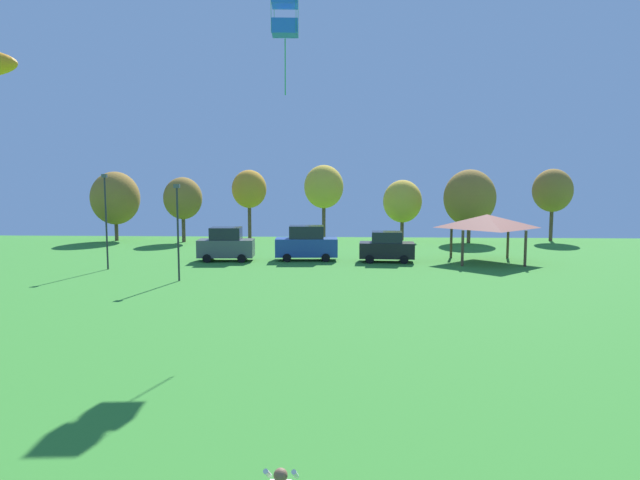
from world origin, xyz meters
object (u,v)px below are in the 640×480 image
parked_car_third_from_left (387,247)px  treeline_tree_1 (183,198)px  parked_car_second_from_left (306,244)px  treeline_tree_5 (470,198)px  treeline_tree_4 (402,201)px  treeline_tree_0 (115,198)px  light_post_0 (106,216)px  park_pavilion (487,221)px  kite_flying_6 (285,14)px  treeline_tree_6 (553,191)px  light_post_1 (178,226)px  treeline_tree_2 (249,189)px  treeline_tree_3 (324,187)px  parked_car_leftmost (226,245)px

parked_car_third_from_left → treeline_tree_1: treeline_tree_1 is taller
parked_car_second_from_left → treeline_tree_5: 20.37m
parked_car_third_from_left → treeline_tree_4: size_ratio=0.68×
treeline_tree_0 → treeline_tree_5: 35.48m
light_post_0 → treeline_tree_4: (22.23, 20.24, 0.28)m
park_pavilion → light_post_0: 27.53m
kite_flying_6 → parked_car_second_from_left: size_ratio=1.00×
park_pavilion → treeline_tree_6: 18.52m
light_post_1 → treeline_tree_0: treeline_tree_0 is taller
light_post_0 → treeline_tree_0: treeline_tree_0 is taller
treeline_tree_6 → treeline_tree_1: bearing=-175.6°
treeline_tree_2 → park_pavilion: bearing=-36.4°
parked_car_third_from_left → treeline_tree_4: bearing=83.3°
treeline_tree_0 → treeline_tree_3: (21.06, 1.60, 1.12)m
treeline_tree_0 → treeline_tree_1: size_ratio=1.09×
parked_car_third_from_left → park_pavilion: bearing=5.9°
treeline_tree_5 → treeline_tree_6: 8.87m
treeline_tree_6 → treeline_tree_4: bearing=179.9°
treeline_tree_6 → kite_flying_6: bearing=-127.6°
parked_car_third_from_left → kite_flying_6: bearing=-109.0°
park_pavilion → treeline_tree_0: 36.53m
light_post_0 → treeline_tree_0: bearing=110.5°
park_pavilion → parked_car_third_from_left: bearing=-177.0°
kite_flying_6 → treeline_tree_4: size_ratio=0.79×
parked_car_leftmost → treeline_tree_4: treeline_tree_4 is taller
treeline_tree_1 → park_pavilion: bearing=-25.1°
parked_car_second_from_left → treeline_tree_6: size_ratio=0.66×
light_post_1 → treeline_tree_5: size_ratio=0.83×
treeline_tree_6 → parked_car_second_from_left: bearing=-147.5°
kite_flying_6 → parked_car_third_from_left: bearing=68.2°
parked_car_second_from_left → treeline_tree_3: treeline_tree_3 is taller
parked_car_second_from_left → light_post_0: 14.59m
kite_flying_6 → treeline_tree_1: size_ratio=0.75×
kite_flying_6 → treeline_tree_1: (-13.24, 27.93, -9.69)m
treeline_tree_5 → treeline_tree_6: (8.64, 1.87, 0.69)m
treeline_tree_0 → kite_flying_6: bearing=-54.7°
treeline_tree_1 → treeline_tree_6: (36.93, 2.81, 0.75)m
treeline_tree_3 → treeline_tree_5: 14.54m
park_pavilion → treeline_tree_1: bearing=154.9°
parked_car_leftmost → parked_car_second_from_left: size_ratio=0.89×
parked_car_third_from_left → park_pavilion: park_pavilion is taller
parked_car_leftmost → treeline_tree_6: treeline_tree_6 is taller
light_post_1 → treeline_tree_0: bearing=120.2°
light_post_0 → treeline_tree_3: size_ratio=0.86×
park_pavilion → light_post_1: bearing=-156.4°
parked_car_leftmost → park_pavilion: 19.83m
treeline_tree_1 → parked_car_second_from_left: bearing=-43.2°
parked_car_third_from_left → treeline_tree_5: 16.87m
parked_car_third_from_left → treeline_tree_0: bearing=155.3°
parked_car_second_from_left → treeline_tree_1: size_ratio=0.75×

